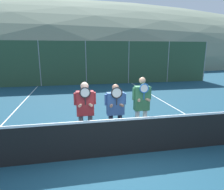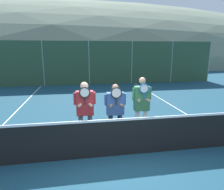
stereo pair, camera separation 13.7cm
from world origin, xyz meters
TOP-DOWN VIEW (x-y plane):
  - ground_plane at (0.00, 0.00)m, footprint 120.00×120.00m
  - hill_distant at (0.00, 55.01)m, footprint 138.28×76.82m
  - clubhouse_building at (1.91, 18.37)m, footprint 18.22×5.50m
  - fence_back at (0.00, 10.68)m, footprint 19.96×0.06m
  - tennis_net at (0.00, 0.00)m, footprint 9.60×0.09m
  - court_line_left_sideline at (-3.56, 3.00)m, footprint 0.05×16.00m
  - court_line_right_sideline at (3.56, 3.00)m, footprint 0.05×16.00m
  - player_leftmost at (-0.68, 0.83)m, footprint 0.61×0.34m
  - player_center_left at (0.18, 0.84)m, footprint 0.63×0.34m
  - player_center_right at (0.97, 0.86)m, footprint 0.57×0.34m
  - car_far_left at (-5.45, 13.52)m, footprint 4.08×2.03m
  - car_left_of_center at (-0.93, 13.84)m, footprint 4.09×1.97m
  - car_center at (3.75, 13.60)m, footprint 4.42×1.94m

SIDE VIEW (x-z plane):
  - ground_plane at x=0.00m, z-range 0.00..0.00m
  - hill_distant at x=0.00m, z-range -13.44..13.44m
  - court_line_left_sideline at x=-3.56m, z-range 0.00..0.01m
  - court_line_right_sideline at x=3.56m, z-range 0.00..0.01m
  - tennis_net at x=0.00m, z-range -0.03..1.06m
  - car_center at x=3.75m, z-range 0.02..1.72m
  - car_left_of_center at x=-0.93m, z-range 0.02..1.74m
  - car_far_left at x=-5.45m, z-range 0.01..1.86m
  - player_center_left at x=0.18m, z-range 0.16..1.86m
  - player_leftmost at x=-0.68m, z-range 0.17..1.96m
  - player_center_right at x=0.97m, z-range 0.15..2.03m
  - fence_back at x=0.00m, z-range 0.00..3.25m
  - clubhouse_building at x=1.91m, z-range 0.02..3.45m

